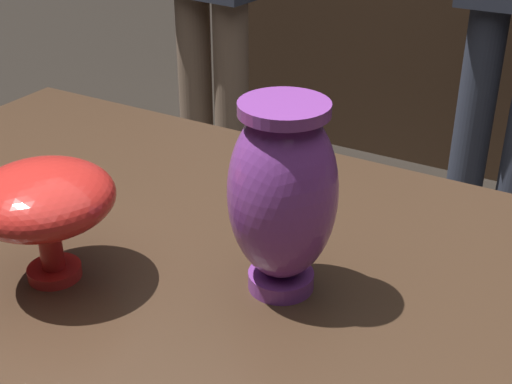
{
  "coord_description": "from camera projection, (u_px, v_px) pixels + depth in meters",
  "views": [
    {
      "loc": [
        0.36,
        -0.58,
        1.25
      ],
      "look_at": [
        0.04,
        -0.01,
        0.9
      ],
      "focal_mm": 50.11,
      "sensor_mm": 36.0,
      "label": 1
    }
  ],
  "objects": [
    {
      "name": "vase_centerpiece",
      "position": [
        283.0,
        193.0,
        0.71
      ],
      "size": [
        0.11,
        0.11,
        0.21
      ],
      "color": "#7A388E",
      "rests_on": "display_plinth"
    },
    {
      "name": "vase_left_accent",
      "position": [
        43.0,
        201.0,
        0.74
      ],
      "size": [
        0.15,
        0.15,
        0.13
      ],
      "color": "red",
      "rests_on": "display_plinth"
    }
  ]
}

